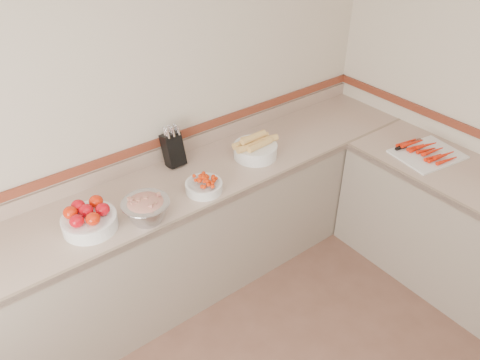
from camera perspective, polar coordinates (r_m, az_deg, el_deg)
back_wall at (r=3.09m, az=-12.71°, el=7.79°), size 4.00×0.00×4.00m
counter_back at (r=3.32m, az=-8.32°, el=-7.31°), size 4.00×0.65×1.08m
knife_block at (r=3.22m, az=-8.17°, el=3.80°), size 0.13×0.15×0.30m
tomato_bowl at (r=2.80m, az=-17.95°, el=-4.53°), size 0.31×0.31×0.15m
cherry_tomato_bowl at (r=2.97m, az=-4.43°, el=-0.63°), size 0.24×0.24×0.13m
corn_bowl at (r=3.30m, az=1.87°, el=3.91°), size 0.34×0.31×0.18m
rhubarb_bowl at (r=2.76m, az=-11.36°, el=-3.45°), size 0.28×0.28×0.16m
cutting_board at (r=3.60m, az=21.80°, el=3.17°), size 0.50×0.42×0.07m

